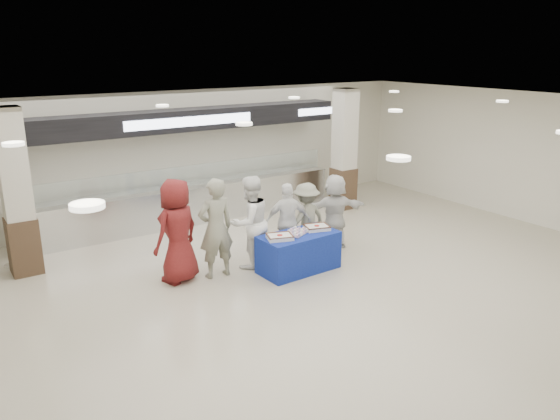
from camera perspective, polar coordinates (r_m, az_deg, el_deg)
ground at (r=9.60m, az=4.44°, el=-9.43°), size 14.00×14.00×0.00m
serving_line at (r=13.62m, az=-9.64°, el=3.46°), size 8.70×0.85×2.80m
column_left at (r=11.33m, az=-25.79°, el=1.27°), size 0.55×0.55×3.20m
column_right at (r=14.66m, az=6.72°, el=6.00°), size 0.55×0.55×3.20m
display_table at (r=10.67m, az=1.95°, el=-4.43°), size 1.58×0.84×0.75m
sheet_cake_left at (r=10.25m, az=-0.03°, el=-2.79°), size 0.56×0.49×0.10m
sheet_cake_right at (r=10.81m, az=3.87°, el=-1.79°), size 0.54×0.48×0.10m
cupcake_tray at (r=10.54m, az=1.69°, el=-2.33°), size 0.54×0.49×0.07m
civilian_maroon at (r=10.17m, az=-10.69°, el=-2.17°), size 1.12×0.92×1.96m
soldier_a at (r=10.27m, az=-6.73°, el=-1.91°), size 0.71×0.48×1.92m
chef_tall at (r=10.69m, az=-3.16°, el=-1.28°), size 0.99×0.83×1.85m
chef_short at (r=11.12m, az=0.84°, el=-1.21°), size 1.02×0.72×1.60m
soldier_b at (r=11.39m, az=2.73°, el=-0.95°), size 1.06×0.68×1.54m
civilian_white at (r=11.83m, az=5.70°, el=-0.11°), size 1.59×0.94×1.63m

